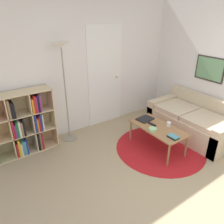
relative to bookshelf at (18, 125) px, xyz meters
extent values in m
plane|color=tan|center=(1.32, -2.45, -0.56)|extent=(14.00, 14.00, 0.00)
cube|color=silver|center=(1.32, 0.21, 0.74)|extent=(7.35, 0.05, 2.60)
cube|color=white|center=(1.89, 0.18, 0.49)|extent=(0.82, 0.02, 2.09)
sphere|color=tan|center=(2.18, 0.15, 0.45)|extent=(0.04, 0.04, 0.04)
cube|color=silver|center=(3.52, -1.13, 0.74)|extent=(0.05, 5.64, 2.60)
cube|color=#332D28|center=(3.48, -1.19, 0.72)|extent=(0.02, 0.62, 0.48)
cube|color=#669366|center=(3.47, -1.19, 0.72)|extent=(0.01, 0.56, 0.42)
cylinder|color=#B2191E|center=(2.12, -1.32, -0.55)|extent=(1.63, 1.63, 0.01)
cube|color=beige|center=(0.61, 0.00, 0.01)|extent=(0.02, 0.34, 1.12)
cube|color=beige|center=(0.04, 0.00, 0.56)|extent=(1.14, 0.34, 0.02)
cube|color=beige|center=(0.04, 0.00, -0.55)|extent=(1.14, 0.34, 0.02)
cube|color=beige|center=(0.04, 0.16, 0.01)|extent=(1.14, 0.02, 1.12)
cube|color=beige|center=(-0.14, 0.00, 0.01)|extent=(0.02, 0.32, 1.09)
cube|color=beige|center=(0.23, 0.00, 0.01)|extent=(0.02, 0.32, 1.09)
cube|color=beige|center=(0.04, 0.00, -0.17)|extent=(1.11, 0.32, 0.02)
cube|color=beige|center=(0.04, 0.00, 0.19)|extent=(1.11, 0.32, 0.02)
cube|color=#B21E23|center=(-0.11, -0.05, -0.41)|extent=(0.03, 0.24, 0.26)
cube|color=gold|center=(-0.07, -0.06, -0.38)|extent=(0.03, 0.20, 0.31)
cube|color=silver|center=(-0.04, -0.07, -0.42)|extent=(0.03, 0.19, 0.24)
cube|color=teal|center=(-0.01, -0.06, -0.40)|extent=(0.02, 0.22, 0.28)
cube|color=teal|center=(0.02, -0.04, -0.41)|extent=(0.03, 0.24, 0.26)
cube|color=navy|center=(0.06, -0.07, -0.40)|extent=(0.03, 0.19, 0.28)
cube|color=black|center=(0.26, -0.04, -0.38)|extent=(0.03, 0.26, 0.31)
cube|color=olive|center=(0.30, -0.04, -0.37)|extent=(0.02, 0.25, 0.33)
cube|color=#B21E23|center=(0.33, -0.04, -0.39)|extent=(0.03, 0.25, 0.29)
cube|color=#B21E23|center=(-0.11, -0.03, 0.00)|extent=(0.03, 0.27, 0.32)
cube|color=#7F287A|center=(-0.08, -0.06, -0.04)|extent=(0.03, 0.21, 0.25)
cube|color=#196B38|center=(-0.04, -0.05, -0.03)|extent=(0.03, 0.23, 0.28)
cube|color=silver|center=(-0.01, -0.05, -0.03)|extent=(0.03, 0.23, 0.28)
cube|color=olive|center=(0.03, -0.06, -0.04)|extent=(0.03, 0.21, 0.26)
cube|color=black|center=(0.06, -0.06, -0.01)|extent=(0.03, 0.22, 0.31)
cube|color=navy|center=(0.26, -0.06, 0.00)|extent=(0.03, 0.21, 0.32)
cube|color=orange|center=(0.29, -0.04, -0.04)|extent=(0.02, 0.26, 0.24)
cube|color=#B21E23|center=(0.32, -0.06, -0.02)|extent=(0.02, 0.20, 0.28)
cube|color=navy|center=(0.36, -0.07, -0.01)|extent=(0.03, 0.20, 0.31)
cube|color=silver|center=(0.39, -0.06, -0.02)|extent=(0.02, 0.20, 0.30)
cube|color=olive|center=(-0.10, -0.03, 0.35)|extent=(0.03, 0.27, 0.31)
cube|color=black|center=(-0.07, -0.06, 0.33)|extent=(0.03, 0.21, 0.27)
cube|color=black|center=(-0.04, -0.06, 0.32)|extent=(0.03, 0.21, 0.26)
cube|color=orange|center=(0.26, -0.05, 0.33)|extent=(0.03, 0.23, 0.26)
cube|color=#B21E23|center=(0.30, -0.07, 0.35)|extent=(0.03, 0.19, 0.30)
cube|color=#7F287A|center=(0.33, -0.07, 0.34)|extent=(0.02, 0.19, 0.28)
cube|color=black|center=(0.36, -0.05, 0.35)|extent=(0.03, 0.23, 0.31)
cube|color=#7F287A|center=(0.39, -0.06, 0.35)|extent=(0.03, 0.22, 0.31)
cylinder|color=gray|center=(0.89, -0.05, -0.55)|extent=(0.28, 0.28, 0.01)
cylinder|color=gray|center=(0.89, -0.05, 0.37)|extent=(0.02, 0.02, 1.76)
cone|color=white|center=(0.89, -0.05, 1.25)|extent=(0.27, 0.27, 0.10)
cube|color=#CCB793|center=(3.02, -1.30, -0.35)|extent=(0.91, 1.67, 0.42)
cube|color=#CCB793|center=(3.39, -1.30, -0.18)|extent=(0.16, 1.67, 0.75)
cube|color=#CCB793|center=(3.02, -0.54, -0.28)|extent=(0.91, 0.16, 0.56)
cube|color=beige|center=(2.94, -1.63, -0.09)|extent=(0.71, 0.66, 0.10)
cube|color=beige|center=(2.94, -0.96, -0.09)|extent=(0.71, 0.66, 0.10)
cube|color=#996B42|center=(2.07, -1.26, -0.13)|extent=(0.53, 1.04, 0.02)
cylinder|color=#996B42|center=(1.85, -1.74, -0.35)|extent=(0.04, 0.04, 0.42)
cylinder|color=#996B42|center=(1.85, -0.78, -0.35)|extent=(0.04, 0.04, 0.42)
cylinder|color=#996B42|center=(2.30, -1.74, -0.35)|extent=(0.04, 0.04, 0.42)
cylinder|color=#996B42|center=(2.30, -0.78, -0.35)|extent=(0.04, 0.04, 0.42)
cube|color=black|center=(2.09, -0.91, -0.11)|extent=(0.32, 0.26, 0.02)
cylinder|color=#9ED193|center=(1.92, -1.29, -0.10)|extent=(0.14, 0.14, 0.04)
cube|color=black|center=(2.02, -1.66, -0.11)|extent=(0.12, 0.17, 0.02)
cube|color=teal|center=(2.02, -1.66, -0.09)|extent=(0.12, 0.17, 0.01)
cylinder|color=white|center=(2.25, -1.35, -0.08)|extent=(0.07, 0.07, 0.08)
cube|color=black|center=(2.04, -1.14, -0.11)|extent=(0.07, 0.17, 0.02)
camera|label=1|loc=(-0.54, -3.60, 1.79)|focal=35.00mm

